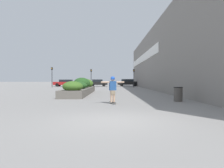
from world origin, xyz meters
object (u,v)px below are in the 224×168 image
(skateboarder, at_px, (112,86))
(traffic_light_far_left, at_px, (51,74))
(traffic_light_right, at_px, (133,75))
(car_leftmost, at_px, (127,82))
(traffic_light_left, at_px, (90,75))
(trash_bin, at_px, (177,94))
(car_center_left, at_px, (97,83))
(skateboard, at_px, (112,102))
(car_center_right, at_px, (65,83))

(skateboarder, height_order, traffic_light_far_left, traffic_light_far_left)
(traffic_light_right, bearing_deg, car_leftmost, 93.84)
(traffic_light_left, bearing_deg, trash_bin, -73.19)
(skateboarder, relative_size, car_center_left, 0.38)
(traffic_light_left, distance_m, traffic_light_right, 7.77)
(car_leftmost, bearing_deg, skateboard, -5.59)
(car_leftmost, xyz_separation_m, traffic_light_far_left, (-14.21, -7.33, 1.66))
(traffic_light_far_left, bearing_deg, car_leftmost, 27.28)
(skateboard, distance_m, car_center_left, 33.61)
(car_leftmost, xyz_separation_m, traffic_light_right, (0.51, -7.58, 1.44))
(trash_bin, distance_m, car_leftmost, 33.01)
(car_center_left, height_order, traffic_light_left, traffic_light_left)
(trash_bin, bearing_deg, traffic_light_far_left, 120.18)
(skateboard, distance_m, traffic_light_right, 27.08)
(skateboarder, relative_size, traffic_light_right, 0.45)
(skateboard, height_order, car_center_right, car_center_right)
(skateboarder, bearing_deg, car_leftmost, 66.67)
(skateboarder, height_order, trash_bin, skateboarder)
(skateboarder, height_order, car_center_right, skateboarder)
(car_center_left, bearing_deg, skateboarder, 5.04)
(traffic_light_left, distance_m, traffic_light_far_left, 7.02)
(skateboarder, distance_m, traffic_light_left, 27.88)
(car_leftmost, xyz_separation_m, car_center_left, (-6.31, -0.82, -0.04))
(car_leftmost, xyz_separation_m, traffic_light_left, (-7.22, -6.71, 1.46))
(skateboard, height_order, traffic_light_far_left, traffic_light_far_left)
(car_center_left, distance_m, traffic_light_left, 6.15)
(skateboarder, distance_m, trash_bin, 4.31)
(skateboard, distance_m, traffic_light_left, 27.93)
(skateboard, distance_m, car_leftmost, 34.47)
(traffic_light_right, bearing_deg, car_center_left, 135.27)
(car_center_right, bearing_deg, skateboarder, -163.54)
(skateboarder, relative_size, traffic_light_far_left, 0.40)
(car_leftmost, bearing_deg, car_center_right, -82.71)
(skateboarder, xyz_separation_m, car_leftmost, (3.36, 34.29, -0.17))
(traffic_light_left, bearing_deg, car_center_left, 81.28)
(skateboard, xyz_separation_m, traffic_light_far_left, (-10.85, 26.97, 2.39))
(skateboarder, height_order, traffic_light_left, traffic_light_left)
(car_leftmost, height_order, car_center_right, car_leftmost)
(skateboarder, distance_m, car_center_right, 34.03)
(car_center_left, xyz_separation_m, traffic_light_right, (6.82, -6.76, 1.48))
(trash_bin, height_order, traffic_light_left, traffic_light_left)
(skateboarder, xyz_separation_m, traffic_light_right, (3.87, 26.72, 1.27))
(car_center_right, height_order, traffic_light_right, traffic_light_right)
(car_center_left, distance_m, traffic_light_far_left, 10.37)
(trash_bin, height_order, traffic_light_right, traffic_light_right)
(skateboard, xyz_separation_m, traffic_light_left, (-3.86, 27.58, 2.19))
(skateboard, relative_size, car_center_right, 0.17)
(skateboarder, relative_size, traffic_light_left, 0.44)
(skateboarder, bearing_deg, car_center_left, 77.30)
(car_center_left, bearing_deg, trash_bin, 12.33)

